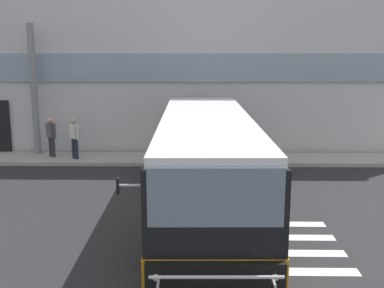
{
  "coord_description": "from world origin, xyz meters",
  "views": [
    {
      "loc": [
        0.88,
        -13.98,
        4.46
      ],
      "look_at": [
        0.64,
        0.88,
        1.5
      ],
      "focal_mm": 43.25,
      "sensor_mm": 36.0,
      "label": 1
    }
  ],
  "objects_px": {
    "passenger_near_column": "(51,135)",
    "entry_support_column": "(34,90)",
    "bus_main_foreground": "(206,164)",
    "passenger_by_doorway": "(74,136)"
  },
  "relations": [
    {
      "from": "entry_support_column",
      "to": "passenger_by_doorway",
      "type": "relative_size",
      "value": 3.27
    },
    {
      "from": "entry_support_column",
      "to": "passenger_by_doorway",
      "type": "bearing_deg",
      "value": -26.15
    },
    {
      "from": "entry_support_column",
      "to": "bus_main_foreground",
      "type": "height_order",
      "value": "entry_support_column"
    },
    {
      "from": "passenger_near_column",
      "to": "entry_support_column",
      "type": "bearing_deg",
      "value": 144.45
    },
    {
      "from": "bus_main_foreground",
      "to": "passenger_near_column",
      "type": "distance_m",
      "value": 8.73
    },
    {
      "from": "entry_support_column",
      "to": "passenger_near_column",
      "type": "xyz_separation_m",
      "value": [
        0.8,
        -0.57,
        -1.81
      ]
    },
    {
      "from": "bus_main_foreground",
      "to": "passenger_by_doorway",
      "type": "relative_size",
      "value": 6.7
    },
    {
      "from": "bus_main_foreground",
      "to": "passenger_near_column",
      "type": "relative_size",
      "value": 6.7
    },
    {
      "from": "bus_main_foreground",
      "to": "entry_support_column",
      "type": "bearing_deg",
      "value": 137.53
    },
    {
      "from": "passenger_near_column",
      "to": "bus_main_foreground",
      "type": "bearing_deg",
      "value": -43.25
    }
  ]
}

